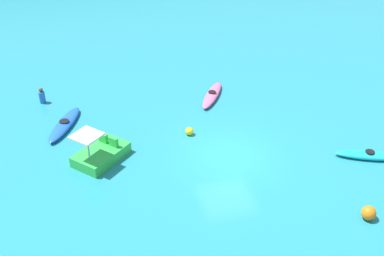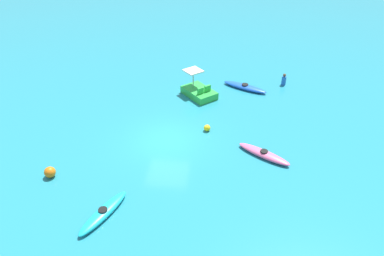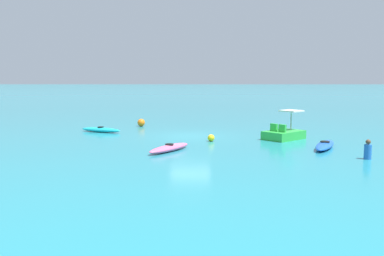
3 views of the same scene
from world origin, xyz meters
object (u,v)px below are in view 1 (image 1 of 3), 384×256
object	(u,v)px
kayak_cyan	(369,155)
person_near_shore	(42,96)
pedal_boat_green	(101,153)
buoy_yellow	(189,131)
buoy_orange	(369,213)
kayak_pink	(212,95)
kayak_blue	(65,124)

from	to	relation	value
kayak_cyan	person_near_shore	distance (m)	16.65
pedal_boat_green	person_near_shore	xyz separation A→B (m)	(-2.43, 5.98, 0.05)
kayak_cyan	pedal_boat_green	xyz separation A→B (m)	(-11.56, 3.05, 0.17)
kayak_cyan	person_near_shore	size ratio (longest dim) A/B	3.46
person_near_shore	buoy_yellow	bearing A→B (deg)	-36.93
pedal_boat_green	buoy_orange	distance (m)	11.38
buoy_yellow	buoy_orange	bearing A→B (deg)	-55.83
kayak_cyan	buoy_yellow	size ratio (longest dim) A/B	7.69
kayak_cyan	buoy_orange	world-z (taller)	buoy_orange
kayak_cyan	person_near_shore	world-z (taller)	person_near_shore
kayak_pink	buoy_yellow	size ratio (longest dim) A/B	7.40
kayak_blue	buoy_yellow	xyz separation A→B (m)	(5.73, -2.25, 0.04)
kayak_blue	person_near_shore	bearing A→B (deg)	109.63
kayak_blue	buoy_orange	size ratio (longest dim) A/B	5.92
kayak_blue	pedal_boat_green	xyz separation A→B (m)	(1.43, -3.17, 0.17)
kayak_cyan	kayak_pink	distance (m)	8.82
buoy_yellow	kayak_pink	bearing A→B (deg)	56.51
kayak_blue	person_near_shore	distance (m)	2.99
person_near_shore	pedal_boat_green	bearing A→B (deg)	-67.91
kayak_pink	pedal_boat_green	distance (m)	7.66
kayak_cyan	kayak_pink	bearing A→B (deg)	125.43
kayak_pink	pedal_boat_green	size ratio (longest dim) A/B	1.05
kayak_pink	buoy_yellow	bearing A→B (deg)	-123.49
kayak_pink	buoy_orange	distance (m)	11.03
kayak_blue	person_near_shore	world-z (taller)	person_near_shore
kayak_blue	person_near_shore	xyz separation A→B (m)	(-1.00, 2.81, 0.22)
person_near_shore	kayak_cyan	bearing A→B (deg)	-32.84
kayak_cyan	kayak_blue	world-z (taller)	same
buoy_orange	buoy_yellow	bearing A→B (deg)	124.17
kayak_cyan	pedal_boat_green	bearing A→B (deg)	165.24
kayak_pink	buoy_orange	size ratio (longest dim) A/B	5.23
buoy_yellow	buoy_orange	size ratio (longest dim) A/B	0.71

